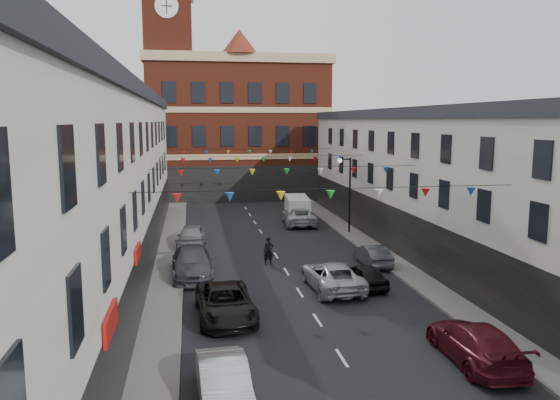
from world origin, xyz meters
TOP-DOWN VIEW (x-y plane):
  - ground at (0.00, 0.00)m, footprint 160.00×160.00m
  - pavement_left at (-6.90, 2.00)m, footprint 1.80×64.00m
  - pavement_right at (6.90, 2.00)m, footprint 1.80×64.00m
  - terrace_left at (-11.78, 1.00)m, footprint 8.40×56.00m
  - terrace_right at (11.78, 1.00)m, footprint 8.40×56.00m
  - civic_building at (0.00, 37.95)m, footprint 20.60×13.30m
  - clock_tower at (-7.50, 35.00)m, footprint 5.60×5.60m
  - distant_hill at (-4.00, 62.00)m, footprint 40.00×14.00m
  - street_lamp at (6.55, 14.00)m, footprint 1.10×0.36m
  - car_left_b at (-4.59, -10.79)m, footprint 1.75×4.47m
  - car_left_c at (-4.05, -3.17)m, footprint 2.71×5.45m
  - car_left_d at (-5.50, 3.92)m, footprint 2.41×5.66m
  - car_left_e at (-5.50, 11.25)m, footprint 2.24×4.75m
  - car_right_c at (4.76, -9.13)m, footprint 2.24×5.21m
  - car_right_d at (3.60, 0.41)m, footprint 1.88×3.90m
  - car_right_e at (5.50, 4.60)m, footprint 1.40×3.91m
  - car_right_f at (3.60, 18.28)m, footprint 2.94×5.71m
  - moving_car at (1.80, 0.28)m, footprint 2.63×5.38m
  - white_van at (3.80, 20.04)m, footprint 2.35×5.07m
  - pedestrian at (-0.83, 5.71)m, footprint 0.67×0.47m

SIDE VIEW (x-z plane):
  - ground at x=0.00m, z-range 0.00..0.00m
  - pavement_left at x=-6.90m, z-range 0.00..0.15m
  - pavement_right at x=6.90m, z-range 0.00..0.15m
  - car_right_e at x=5.50m, z-range 0.00..1.28m
  - car_right_d at x=3.60m, z-range 0.00..1.28m
  - car_left_b at x=-4.59m, z-range 0.00..1.45m
  - moving_car at x=1.80m, z-range 0.00..1.47m
  - car_left_c at x=-4.05m, z-range 0.00..1.48m
  - car_right_c at x=4.76m, z-range 0.00..1.50m
  - car_right_f at x=3.60m, z-range 0.00..1.54m
  - car_left_e at x=-5.50m, z-range 0.00..1.57m
  - car_left_d at x=-5.50m, z-range 0.00..1.63m
  - pedestrian at x=-0.83m, z-range 0.00..1.76m
  - white_van at x=3.80m, z-range 0.00..2.17m
  - street_lamp at x=6.55m, z-range 0.90..6.90m
  - terrace_right at x=11.78m, z-range 0.00..9.70m
  - distant_hill at x=-4.00m, z-range 0.00..10.00m
  - terrace_left at x=-11.78m, z-range 0.00..10.70m
  - civic_building at x=0.00m, z-range -1.11..17.39m
  - clock_tower at x=-7.50m, z-range -0.07..29.93m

